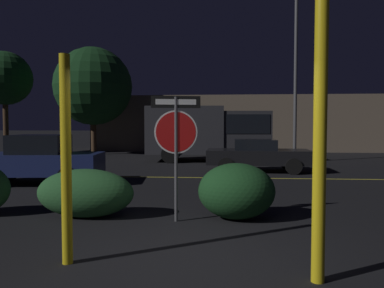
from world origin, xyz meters
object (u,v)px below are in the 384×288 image
hedge_bush_2 (236,191)px  tree_0 (93,86)px  yellow_pole_left (66,160)px  street_lamp (296,62)px  passing_car_1 (37,160)px  passing_car_2 (258,155)px  hedge_bush_1 (85,193)px  delivery_truck (210,130)px  stop_sign (176,132)px  yellow_pole_right (320,126)px  tree_1 (5,79)px

hedge_bush_2 → tree_0: size_ratio=0.22×
yellow_pole_left → street_lamp: (5.51, 13.78, 3.47)m
yellow_pole_left → passing_car_1: 7.34m
passing_car_2 → tree_0: tree_0 is taller
hedge_bush_1 → delivery_truck: (2.07, 11.77, 1.06)m
passing_car_1 → street_lamp: size_ratio=0.49×
stop_sign → tree_0: size_ratio=0.35×
yellow_pole_right → passing_car_2: yellow_pole_right is taller
tree_0 → yellow_pole_right: bearing=-63.9°
street_lamp → stop_sign: bearing=-110.7°
tree_0 → tree_1: tree_0 is taller
tree_1 → delivery_truck: bearing=-16.1°
yellow_pole_right → hedge_bush_2: (-0.80, 2.82, -1.23)m
hedge_bush_1 → passing_car_1: (-2.97, 3.97, 0.26)m
passing_car_2 → street_lamp: 6.02m
hedge_bush_2 → tree_0: (-8.08, 15.29, 3.63)m
passing_car_1 → delivery_truck: size_ratio=0.66×
tree_1 → street_lamp: bearing=-13.6°
passing_car_1 → tree_1: size_ratio=0.63×
hedge_bush_1 → tree_1: size_ratio=0.30×
yellow_pole_left → stop_sign: bearing=62.8°
yellow_pole_left → hedge_bush_1: (-0.65, 2.39, -0.86)m
passing_car_1 → delivery_truck: (5.04, 7.80, 0.80)m
passing_car_1 → hedge_bush_2: bearing=-129.3°
hedge_bush_1 → delivery_truck: size_ratio=0.31×
yellow_pole_left → yellow_pole_right: size_ratio=0.76×
passing_car_1 → tree_1: bearing=28.4°
stop_sign → tree_0: (-6.97, 15.57, 2.52)m
hedge_bush_2 → tree_1: (-13.76, 15.40, 4.17)m
stop_sign → yellow_pole_right: 3.19m
hedge_bush_2 → tree_0: 17.67m
street_lamp → yellow_pole_left: bearing=-111.8°
street_lamp → tree_0: (-11.34, 4.00, -0.64)m
yellow_pole_left → passing_car_1: yellow_pole_left is taller
delivery_truck → passing_car_1: bearing=-35.8°
yellow_pole_left → tree_1: 21.53m
delivery_truck → street_lamp: bearing=81.8°
stop_sign → passing_car_2: size_ratio=0.57×
yellow_pole_left → tree_1: tree_1 is taller
yellow_pole_left → street_lamp: size_ratio=0.32×
passing_car_2 → yellow_pole_left: bearing=-16.8°
passing_car_2 → street_lamp: size_ratio=0.49×
yellow_pole_right → passing_car_1: bearing=135.0°
hedge_bush_2 → yellow_pole_right: bearing=-74.1°
stop_sign → yellow_pole_left: size_ratio=0.87×
tree_1 → yellow_pole_right: bearing=-51.4°
tree_1 → passing_car_1: bearing=-55.6°
passing_car_2 → stop_sign: bearing=-14.2°
hedge_bush_2 → street_lamp: size_ratio=0.18×
yellow_pole_right → hedge_bush_2: bearing=105.9°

